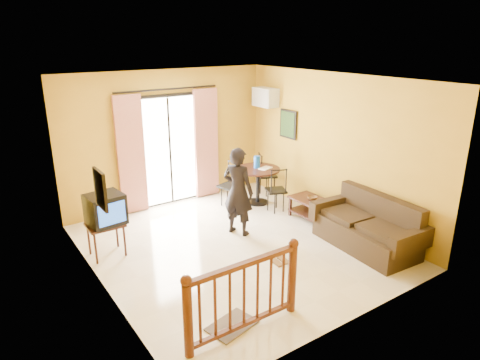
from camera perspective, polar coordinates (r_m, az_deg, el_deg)
ground at (r=7.41m, az=-0.60°, el=-8.80°), size 5.00×5.00×0.00m
room_shell at (r=6.79m, az=-0.65°, el=4.04°), size 5.00×5.00×5.00m
balcony_door at (r=8.98m, az=-9.32°, el=4.05°), size 2.25×0.14×2.46m
tv_table at (r=7.25m, az=-17.51°, el=-6.12°), size 0.56×0.47×0.56m
television at (r=7.13m, az=-17.52°, el=-3.72°), size 0.60×0.55×0.49m
picture_left at (r=5.77m, az=-18.10°, el=-1.21°), size 0.05×0.42×0.52m
dining_table at (r=9.04m, az=2.42°, el=0.58°), size 0.93×0.93×0.77m
water_jug at (r=9.00m, az=2.28°, el=2.42°), size 0.14×0.14×0.25m
serving_tray at (r=8.98m, az=3.42°, el=1.59°), size 0.32×0.25×0.02m
dining_chairs at (r=9.20m, az=2.32°, el=-3.13°), size 1.62×1.40×0.95m
air_conditioner at (r=9.46m, az=3.37°, el=10.96°), size 0.31×0.60×0.40m
botanical_print at (r=9.13m, az=6.45°, el=7.40°), size 0.05×0.50×0.60m
coffee_table at (r=8.41m, az=9.69°, el=-3.51°), size 0.52×0.94×0.42m
bowl at (r=8.37m, az=9.60°, el=-2.37°), size 0.25×0.25×0.06m
sofa at (r=7.58m, az=16.74°, el=-6.19°), size 0.97×1.91×0.89m
standing_person at (r=7.56m, az=-0.26°, el=-1.55°), size 0.60×0.70×1.61m
stair_balustrade at (r=5.21m, az=0.55°, el=-14.60°), size 1.63×0.13×1.04m
doormat at (r=5.61m, az=-1.09°, el=-18.80°), size 0.67×0.52×0.02m
sandals at (r=6.95m, az=5.39°, el=-10.75°), size 0.26×0.26×0.03m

